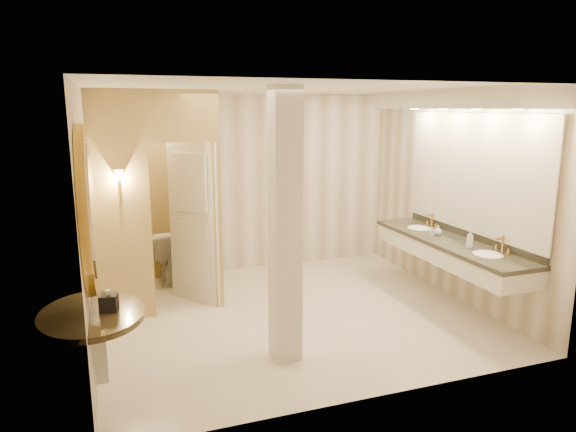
% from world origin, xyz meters
% --- Properties ---
extents(floor, '(4.50, 4.50, 0.00)m').
position_xyz_m(floor, '(0.00, 0.00, 0.00)').
color(floor, beige).
rests_on(floor, ground).
extents(ceiling, '(4.50, 4.50, 0.00)m').
position_xyz_m(ceiling, '(0.00, 0.00, 2.70)').
color(ceiling, white).
rests_on(ceiling, wall_back).
extents(wall_back, '(4.50, 0.02, 2.70)m').
position_xyz_m(wall_back, '(0.00, 2.00, 1.35)').
color(wall_back, beige).
rests_on(wall_back, floor).
extents(wall_front, '(4.50, 0.02, 2.70)m').
position_xyz_m(wall_front, '(0.00, -2.00, 1.35)').
color(wall_front, beige).
rests_on(wall_front, floor).
extents(wall_left, '(0.02, 4.00, 2.70)m').
position_xyz_m(wall_left, '(-2.25, 0.00, 1.35)').
color(wall_left, beige).
rests_on(wall_left, floor).
extents(wall_right, '(0.02, 4.00, 2.70)m').
position_xyz_m(wall_right, '(2.25, 0.00, 1.35)').
color(wall_right, beige).
rests_on(wall_right, floor).
extents(toilet_closet, '(1.50, 1.55, 2.70)m').
position_xyz_m(toilet_closet, '(-1.13, 0.96, 1.39)').
color(toilet_closet, tan).
rests_on(toilet_closet, floor).
extents(wall_sconce, '(0.14, 0.14, 0.42)m').
position_xyz_m(wall_sconce, '(-1.93, 0.43, 1.73)').
color(wall_sconce, '#BD8B3C').
rests_on(wall_sconce, toilet_closet).
extents(vanity, '(0.75, 2.73, 2.09)m').
position_xyz_m(vanity, '(1.98, -0.40, 1.63)').
color(vanity, beige).
rests_on(vanity, floor).
extents(console_shelf, '(1.05, 1.05, 1.97)m').
position_xyz_m(console_shelf, '(-2.21, -1.40, 1.35)').
color(console_shelf, black).
rests_on(console_shelf, floor).
extents(pillar, '(0.27, 0.27, 2.70)m').
position_xyz_m(pillar, '(-0.45, -1.03, 1.35)').
color(pillar, beige).
rests_on(pillar, floor).
extents(tissue_box, '(0.16, 0.16, 0.14)m').
position_xyz_m(tissue_box, '(-2.10, -1.42, 0.94)').
color(tissue_box, black).
rests_on(tissue_box, console_shelf).
extents(toilet, '(0.45, 0.78, 0.78)m').
position_xyz_m(toilet, '(-1.31, 1.75, 0.39)').
color(toilet, white).
rests_on(toilet, floor).
extents(soap_bottle_a, '(0.06, 0.06, 0.12)m').
position_xyz_m(soap_bottle_a, '(1.84, -0.16, 0.93)').
color(soap_bottle_a, beige).
rests_on(soap_bottle_a, vanity).
extents(soap_bottle_b, '(0.10, 0.10, 0.13)m').
position_xyz_m(soap_bottle_b, '(1.94, -0.15, 0.94)').
color(soap_bottle_b, silver).
rests_on(soap_bottle_b, vanity).
extents(soap_bottle_c, '(0.10, 0.10, 0.21)m').
position_xyz_m(soap_bottle_c, '(1.93, -0.79, 0.98)').
color(soap_bottle_c, '#C6B28C').
rests_on(soap_bottle_c, vanity).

